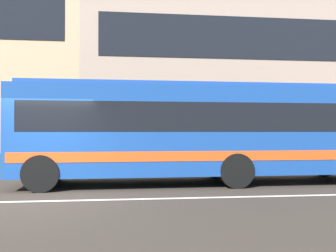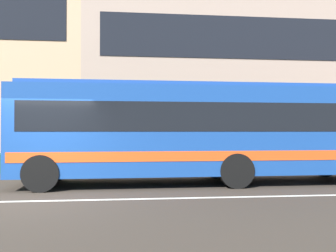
# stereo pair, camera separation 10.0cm
# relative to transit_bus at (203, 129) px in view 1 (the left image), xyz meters

# --- Properties ---
(ground_plane) EXTENTS (160.00, 160.00, 0.00)m
(ground_plane) POSITION_rel_transit_bus_xyz_m (-4.58, -2.56, -1.70)
(ground_plane) COLOR #3C332C
(lane_centre_line) EXTENTS (60.00, 0.16, 0.01)m
(lane_centre_line) POSITION_rel_transit_bus_xyz_m (-4.58, -2.56, -1.69)
(lane_centre_line) COLOR silver
(lane_centre_line) RESTS_ON ground_plane
(apartment_block_right) EXTENTS (24.80, 9.98, 11.80)m
(apartment_block_right) POSITION_rel_transit_bus_xyz_m (7.59, 13.53, 4.21)
(apartment_block_right) COLOR tan
(apartment_block_right) RESTS_ON ground_plane
(transit_bus) EXTENTS (11.48, 2.73, 3.07)m
(transit_bus) POSITION_rel_transit_bus_xyz_m (0.00, 0.00, 0.00)
(transit_bus) COLOR #194290
(transit_bus) RESTS_ON ground_plane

